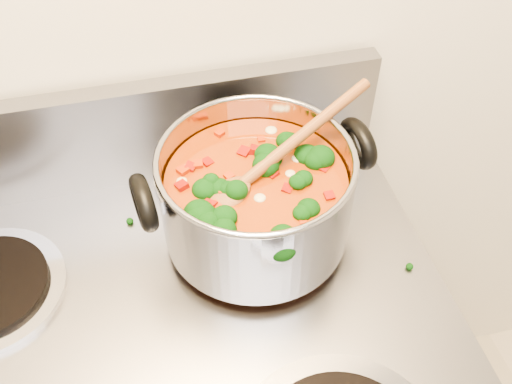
{
  "coord_description": "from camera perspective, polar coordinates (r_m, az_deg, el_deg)",
  "views": [
    {
      "loc": [
        0.06,
        0.84,
        1.53
      ],
      "look_at": [
        0.17,
        1.32,
        1.01
      ],
      "focal_mm": 40.0,
      "sensor_mm": 36.0,
      "label": 1
    }
  ],
  "objects": [
    {
      "name": "stockpot",
      "position": [
        0.72,
        -0.01,
        -0.43
      ],
      "size": [
        0.31,
        0.24,
        0.15
      ],
      "rotation": [
        0.0,
        0.0,
        0.13
      ],
      "color": "#A0A1A8",
      "rests_on": "electric_range"
    },
    {
      "name": "cooktop_crumbs",
      "position": [
        0.81,
        -3.3,
        -2.31
      ],
      "size": [
        0.3,
        0.03,
        0.01
      ],
      "color": "black",
      "rests_on": "electric_range"
    },
    {
      "name": "wooden_spoon",
      "position": [
        0.7,
        0.91,
        2.71
      ],
      "size": [
        0.25,
        0.14,
        0.08
      ],
      "rotation": [
        0.0,
        0.0,
        0.45
      ],
      "color": "brown",
      "rests_on": "stockpot"
    }
  ]
}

